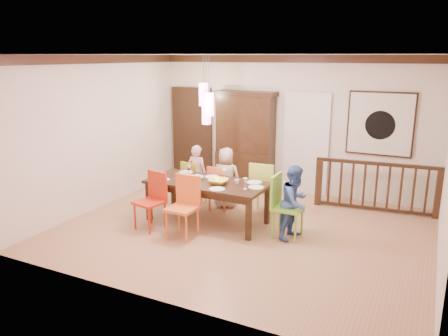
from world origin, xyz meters
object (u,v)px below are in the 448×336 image
at_px(china_hutch, 245,140).
at_px(person_far_left, 197,174).
at_px(person_end_right, 295,202).
at_px(dining_table, 207,186).
at_px(balustrade, 376,186).
at_px(person_far_mid, 226,178).
at_px(chair_end_right, 288,202).
at_px(chair_far_left, 195,179).

relative_size(china_hutch, person_far_left, 1.82).
height_order(china_hutch, person_end_right, china_hutch).
bearing_deg(dining_table, person_far_left, 129.89).
bearing_deg(person_far_left, person_end_right, 161.94).
height_order(china_hutch, person_far_left, china_hutch).
xyz_separation_m(dining_table, china_hutch, (-0.25, 2.24, 0.41)).
bearing_deg(person_end_right, balustrade, -14.82).
bearing_deg(dining_table, person_end_right, 1.40).
bearing_deg(person_far_left, dining_table, 131.23).
bearing_deg(china_hutch, dining_table, -83.63).
distance_m(person_far_mid, person_end_right, 1.86).
relative_size(dining_table, chair_end_right, 2.06).
height_order(dining_table, chair_end_right, chair_end_right).
distance_m(chair_far_left, person_end_right, 2.46).
distance_m(chair_end_right, person_far_left, 2.35).
xyz_separation_m(chair_end_right, person_end_right, (0.11, 0.02, 0.01)).
height_order(chair_far_left, person_end_right, person_end_right).
distance_m(dining_table, chair_end_right, 1.49).
bearing_deg(chair_end_right, dining_table, 88.98).
relative_size(dining_table, china_hutch, 0.99).
bearing_deg(person_end_right, chair_far_left, 84.02).
relative_size(chair_far_left, person_far_mid, 0.73).
distance_m(dining_table, person_end_right, 1.60).
xyz_separation_m(person_far_left, person_far_mid, (0.64, 0.00, 0.00)).
height_order(dining_table, balustrade, balustrade).
height_order(chair_far_left, balustrade, balustrade).
height_order(chair_end_right, person_far_left, person_far_left).
height_order(chair_end_right, person_far_mid, person_far_mid).
bearing_deg(china_hutch, person_far_mid, -81.93).
bearing_deg(chair_end_right, person_far_left, 67.59).
relative_size(dining_table, person_end_right, 1.76).
relative_size(chair_far_left, chair_end_right, 0.83).
height_order(balustrade, person_far_mid, person_far_mid).
bearing_deg(person_end_right, person_far_left, 82.69).
distance_m(balustrade, person_end_right, 2.14).
distance_m(china_hutch, person_far_mid, 1.47).
relative_size(balustrade, person_far_mid, 1.92).
bearing_deg(person_end_right, china_hutch, 52.73).
height_order(dining_table, china_hutch, china_hutch).
bearing_deg(person_end_right, chair_end_right, 114.93).
xyz_separation_m(dining_table, balustrade, (2.60, 1.90, -0.17)).
distance_m(dining_table, balustrade, 3.22).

